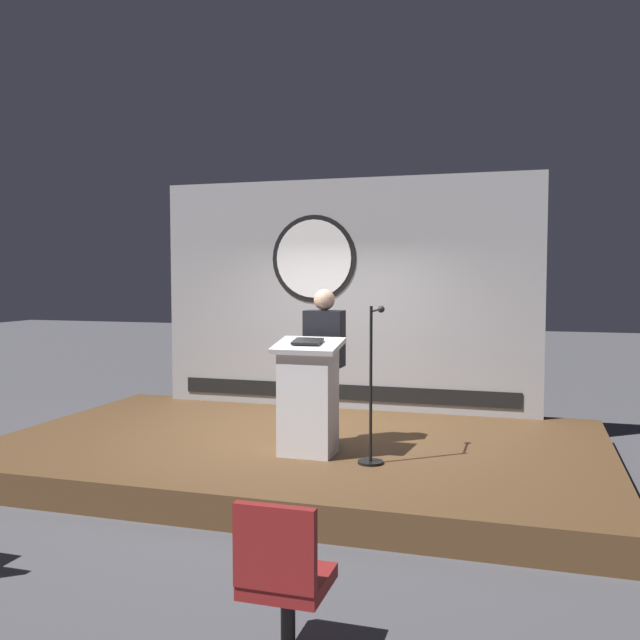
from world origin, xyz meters
name	(u,v)px	position (x,y,z in m)	size (l,w,h in m)	color
ground_plane	(300,466)	(0.00, 0.00, 0.00)	(40.00, 40.00, 0.00)	#4C4C51
stage_platform	(300,453)	(0.00, 0.00, 0.15)	(6.40, 4.00, 0.30)	brown
banner_display	(344,295)	(-0.01, 1.85, 1.81)	(5.06, 0.12, 3.02)	#9E9EA3
podium	(308,398)	(0.28, -0.58, 0.86)	(0.64, 0.50, 1.15)	silver
speaker_person	(324,365)	(0.30, -0.10, 1.12)	(0.40, 0.26, 1.62)	black
microphone_stand	(372,407)	(0.94, -0.67, 0.83)	(0.24, 0.60, 1.48)	black
audience_chair_left	(283,572)	(1.12, -3.62, 0.49)	(0.44, 0.45, 0.89)	black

